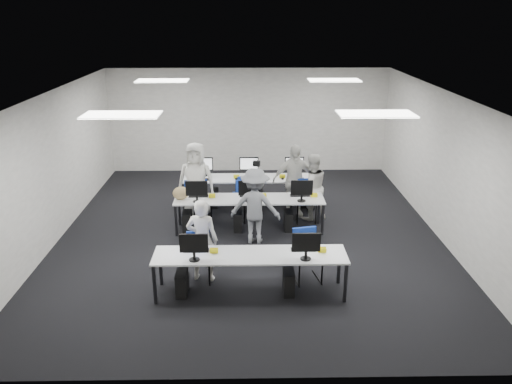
{
  "coord_description": "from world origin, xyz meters",
  "views": [
    {
      "loc": [
        -0.03,
        -9.78,
        4.53
      ],
      "look_at": [
        0.14,
        -0.14,
        1.0
      ],
      "focal_mm": 35.0,
      "sensor_mm": 36.0,
      "label": 1
    }
  ],
  "objects_px": {
    "chair_4": "(305,208)",
    "chair_5": "(198,204)",
    "student_1": "(311,187)",
    "student_3": "(294,181)",
    "student_2": "(196,180)",
    "photographer": "(255,206)",
    "chair_3": "(250,206)",
    "chair_7": "(303,204)",
    "student_0": "(202,240)",
    "desk_mid": "(249,201)",
    "chair_0": "(199,266)",
    "chair_2": "(201,207)",
    "chair_6": "(244,203)",
    "chair_1": "(307,264)",
    "desk_front": "(250,257)"
  },
  "relations": [
    {
      "from": "chair_2",
      "to": "chair_7",
      "type": "distance_m",
      "value": 2.35
    },
    {
      "from": "chair_5",
      "to": "student_1",
      "type": "xyz_separation_m",
      "value": [
        2.61,
        -0.23,
        0.49
      ]
    },
    {
      "from": "desk_front",
      "to": "student_2",
      "type": "distance_m",
      "value": 3.59
    },
    {
      "from": "chair_3",
      "to": "chair_5",
      "type": "relative_size",
      "value": 1.08
    },
    {
      "from": "chair_1",
      "to": "desk_mid",
      "type": "bearing_deg",
      "value": 103.17
    },
    {
      "from": "chair_6",
      "to": "chair_1",
      "type": "bearing_deg",
      "value": -79.52
    },
    {
      "from": "chair_2",
      "to": "desk_front",
      "type": "bearing_deg",
      "value": -87.61
    },
    {
      "from": "chair_4",
      "to": "chair_5",
      "type": "bearing_deg",
      "value": 169.51
    },
    {
      "from": "photographer",
      "to": "chair_4",
      "type": "bearing_deg",
      "value": -126.61
    },
    {
      "from": "chair_1",
      "to": "student_2",
      "type": "relative_size",
      "value": 0.53
    },
    {
      "from": "chair_7",
      "to": "student_0",
      "type": "xyz_separation_m",
      "value": [
        -2.07,
        -2.86,
        0.47
      ]
    },
    {
      "from": "student_2",
      "to": "chair_5",
      "type": "bearing_deg",
      "value": 97.35
    },
    {
      "from": "chair_0",
      "to": "chair_7",
      "type": "xyz_separation_m",
      "value": [
        2.15,
        2.88,
        0.02
      ]
    },
    {
      "from": "student_0",
      "to": "student_1",
      "type": "height_order",
      "value": "student_1"
    },
    {
      "from": "desk_front",
      "to": "photographer",
      "type": "xyz_separation_m",
      "value": [
        0.12,
        2.0,
        0.11
      ]
    },
    {
      "from": "chair_4",
      "to": "photographer",
      "type": "xyz_separation_m",
      "value": [
        -1.15,
        -1.1,
        0.5
      ]
    },
    {
      "from": "student_1",
      "to": "photographer",
      "type": "height_order",
      "value": "photographer"
    },
    {
      "from": "student_2",
      "to": "student_1",
      "type": "bearing_deg",
      "value": 4.36
    },
    {
      "from": "student_1",
      "to": "student_2",
      "type": "distance_m",
      "value": 2.62
    },
    {
      "from": "chair_5",
      "to": "student_2",
      "type": "distance_m",
      "value": 0.6
    },
    {
      "from": "desk_front",
      "to": "chair_0",
      "type": "bearing_deg",
      "value": 152.75
    },
    {
      "from": "desk_mid",
      "to": "chair_5",
      "type": "distance_m",
      "value": 1.52
    },
    {
      "from": "desk_front",
      "to": "student_3",
      "type": "relative_size",
      "value": 1.88
    },
    {
      "from": "chair_7",
      "to": "student_3",
      "type": "height_order",
      "value": "student_3"
    },
    {
      "from": "chair_0",
      "to": "student_2",
      "type": "bearing_deg",
      "value": 92.5
    },
    {
      "from": "chair_3",
      "to": "chair_6",
      "type": "distance_m",
      "value": 0.24
    },
    {
      "from": "student_0",
      "to": "chair_7",
      "type": "bearing_deg",
      "value": -116.73
    },
    {
      "from": "chair_7",
      "to": "student_3",
      "type": "xyz_separation_m",
      "value": [
        -0.22,
        0.04,
        0.56
      ]
    },
    {
      "from": "chair_4",
      "to": "student_0",
      "type": "relative_size",
      "value": 0.61
    },
    {
      "from": "chair_4",
      "to": "chair_1",
      "type": "bearing_deg",
      "value": -98.52
    },
    {
      "from": "chair_6",
      "to": "chair_5",
      "type": "bearing_deg",
      "value": 168.61
    },
    {
      "from": "chair_0",
      "to": "chair_2",
      "type": "xyz_separation_m",
      "value": [
        -0.2,
        2.8,
        0.0
      ]
    },
    {
      "from": "chair_5",
      "to": "student_3",
      "type": "distance_m",
      "value": 2.3
    },
    {
      "from": "chair_4",
      "to": "student_3",
      "type": "distance_m",
      "value": 0.68
    },
    {
      "from": "student_2",
      "to": "student_3",
      "type": "xyz_separation_m",
      "value": [
        2.23,
        0.02,
        -0.03
      ]
    },
    {
      "from": "student_2",
      "to": "photographer",
      "type": "distance_m",
      "value": 1.91
    },
    {
      "from": "chair_5",
      "to": "student_2",
      "type": "relative_size",
      "value": 0.51
    },
    {
      "from": "chair_1",
      "to": "student_1",
      "type": "xyz_separation_m",
      "value": [
        0.41,
        2.76,
        0.48
      ]
    },
    {
      "from": "chair_3",
      "to": "student_2",
      "type": "height_order",
      "value": "student_2"
    },
    {
      "from": "chair_3",
      "to": "desk_front",
      "type": "bearing_deg",
      "value": -108.57
    },
    {
      "from": "desk_mid",
      "to": "chair_7",
      "type": "relative_size",
      "value": 3.49
    },
    {
      "from": "chair_5",
      "to": "desk_mid",
      "type": "bearing_deg",
      "value": -13.05
    },
    {
      "from": "chair_1",
      "to": "photographer",
      "type": "bearing_deg",
      "value": 107.89
    },
    {
      "from": "chair_3",
      "to": "student_3",
      "type": "distance_m",
      "value": 1.16
    },
    {
      "from": "chair_2",
      "to": "photographer",
      "type": "distance_m",
      "value": 1.84
    },
    {
      "from": "student_1",
      "to": "chair_6",
      "type": "bearing_deg",
      "value": -25.49
    },
    {
      "from": "chair_4",
      "to": "student_1",
      "type": "distance_m",
      "value": 0.5
    },
    {
      "from": "chair_3",
      "to": "chair_6",
      "type": "relative_size",
      "value": 1.02
    },
    {
      "from": "chair_5",
      "to": "chair_6",
      "type": "distance_m",
      "value": 1.08
    },
    {
      "from": "chair_5",
      "to": "chair_1",
      "type": "bearing_deg",
      "value": -31.86
    }
  ]
}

